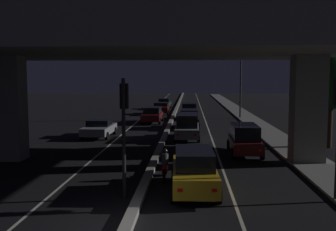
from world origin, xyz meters
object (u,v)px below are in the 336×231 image
object	(u,v)px
car_dark_red_third_oncoming	(161,108)
traffic_light_left_of_median	(124,117)
street_lamp	(237,74)
car_dark_red_second	(245,139)
pedestrian_on_sidewalk	(311,144)
motorcycle_red_filtering_near	(165,166)
car_taxi_yellow_lead	(194,170)
car_silver_third	(187,126)
car_dark_red_second_oncoming	(152,114)
car_grey_fifth	(189,111)
car_dark_blue_fourth	(189,118)
car_silver_lead_oncoming	(99,128)
car_dark_green_fourth_oncoming	(164,104)

from	to	relation	value
car_dark_red_third_oncoming	traffic_light_left_of_median	bearing A→B (deg)	0.90
street_lamp	car_dark_red_second	world-z (taller)	street_lamp
pedestrian_on_sidewalk	car_dark_red_second	bearing A→B (deg)	151.44
car_dark_red_third_oncoming	car_dark_red_second	bearing A→B (deg)	14.21
car_dark_red_second	motorcycle_red_filtering_near	bearing A→B (deg)	144.18
car_taxi_yellow_lead	car_silver_third	xyz separation A→B (m)	(-0.35, 13.56, 0.08)
car_dark_red_second_oncoming	car_grey_fifth	bearing A→B (deg)	136.96
car_dark_red_second	car_dark_red_second_oncoming	xyz separation A→B (m)	(-6.98, 15.94, -0.10)
pedestrian_on_sidewalk	car_grey_fifth	bearing A→B (deg)	107.12
car_dark_blue_fourth	car_dark_red_third_oncoming	size ratio (longest dim) A/B	0.89
car_dark_red_second	car_silver_lead_oncoming	size ratio (longest dim) A/B	0.97
car_grey_fifth	car_dark_red_third_oncoming	xyz separation A→B (m)	(-3.49, 5.41, -0.15)
traffic_light_left_of_median	car_silver_lead_oncoming	xyz separation A→B (m)	(-4.48, 15.03, -2.44)
car_dark_blue_fourth	car_dark_red_third_oncoming	bearing A→B (deg)	14.16
car_silver_lead_oncoming	street_lamp	bearing A→B (deg)	140.54
car_silver_lead_oncoming	car_dark_green_fourth_oncoming	distance (m)	27.13
traffic_light_left_of_median	car_dark_red_second_oncoming	bearing A→B (deg)	92.95
car_dark_blue_fourth	car_grey_fifth	world-z (taller)	car_grey_fifth
street_lamp	car_dark_red_second_oncoming	world-z (taller)	street_lamp
traffic_light_left_of_median	pedestrian_on_sidewalk	xyz separation A→B (m)	(9.02, 6.79, -2.11)
street_lamp	car_grey_fifth	bearing A→B (deg)	-170.37
street_lamp	car_silver_third	bearing A→B (deg)	-110.06
car_dark_blue_fourth	motorcycle_red_filtering_near	size ratio (longest dim) A/B	2.11
car_dark_blue_fourth	car_dark_green_fourth_oncoming	size ratio (longest dim) A/B	0.88
car_silver_third	car_dark_red_second_oncoming	world-z (taller)	car_silver_third
pedestrian_on_sidewalk	car_silver_third	bearing A→B (deg)	131.29
car_silver_third	car_dark_green_fourth_oncoming	xyz separation A→B (m)	(-3.51, 27.52, -0.23)
street_lamp	car_taxi_yellow_lead	distance (m)	29.03
car_dark_red_third_oncoming	car_dark_green_fourth_oncoming	world-z (taller)	car_dark_green_fourth_oncoming
car_dark_blue_fourth	motorcycle_red_filtering_near	world-z (taller)	car_dark_blue_fourth
car_dark_green_fourth_oncoming	car_dark_red_third_oncoming	bearing A→B (deg)	3.45
car_grey_fifth	car_silver_lead_oncoming	world-z (taller)	car_grey_fifth
car_silver_lead_oncoming	motorcycle_red_filtering_near	bearing A→B (deg)	26.57
car_silver_third	pedestrian_on_sidewalk	size ratio (longest dim) A/B	2.75
traffic_light_left_of_median	car_dark_red_second_oncoming	world-z (taller)	traffic_light_left_of_median
traffic_light_left_of_median	car_dark_green_fourth_oncoming	xyz separation A→B (m)	(-1.21, 41.97, -2.37)
car_grey_fifth	car_silver_lead_oncoming	distance (m)	14.94
motorcycle_red_filtering_near	car_dark_red_second	bearing A→B (deg)	-37.88
car_grey_fifth	car_dark_blue_fourth	bearing A→B (deg)	179.33
car_grey_fifth	motorcycle_red_filtering_near	size ratio (longest dim) A/B	2.02
traffic_light_left_of_median	car_dark_red_second_oncoming	xyz separation A→B (m)	(-1.27, 24.53, -2.27)
car_dark_red_second	motorcycle_red_filtering_near	xyz separation A→B (m)	(-4.36, -5.86, -0.35)
car_dark_red_second	car_dark_red_second_oncoming	world-z (taller)	car_dark_red_second
traffic_light_left_of_median	motorcycle_red_filtering_near	world-z (taller)	traffic_light_left_of_median
car_silver_lead_oncoming	car_dark_red_second_oncoming	bearing A→B (deg)	162.53
street_lamp	car_dark_green_fourth_oncoming	world-z (taller)	street_lamp
car_dark_red_second_oncoming	car_dark_green_fourth_oncoming	size ratio (longest dim) A/B	0.97
car_dark_blue_fourth	car_dark_red_second_oncoming	world-z (taller)	car_dark_blue_fourth
car_silver_third	pedestrian_on_sidewalk	bearing A→B (deg)	-137.91
car_silver_lead_oncoming	pedestrian_on_sidewalk	bearing A→B (deg)	59.79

